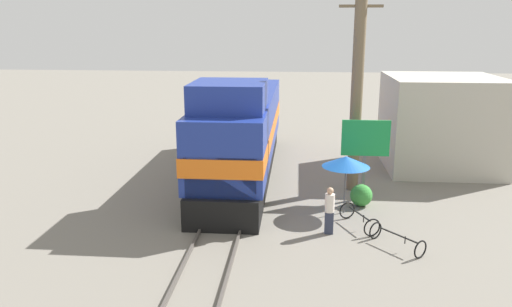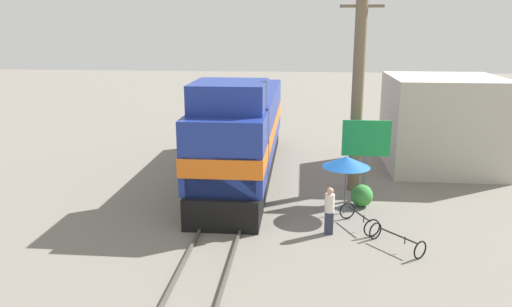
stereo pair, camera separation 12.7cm
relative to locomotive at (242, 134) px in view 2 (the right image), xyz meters
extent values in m
plane|color=slate|center=(0.00, -4.91, -2.15)|extent=(120.00, 120.00, 0.00)
cube|color=#4C4742|center=(-0.72, -4.91, -2.07)|extent=(0.08, 33.83, 0.15)
cube|color=#4C4742|center=(0.72, -4.91, -2.07)|extent=(0.08, 33.83, 0.15)
cube|color=black|center=(0.00, 0.42, -1.55)|extent=(2.76, 14.26, 1.19)
cube|color=navy|center=(0.00, 0.42, 0.42)|extent=(3.00, 13.69, 2.75)
cube|color=orange|center=(0.00, 0.42, 0.14)|extent=(3.04, 13.83, 0.70)
cube|color=orange|center=(0.00, -5.43, -0.20)|extent=(2.55, 2.00, 1.51)
cube|color=navy|center=(0.00, -3.86, 2.34)|extent=(2.82, 3.14, 1.10)
cylinder|color=#726047|center=(5.15, -1.31, 2.34)|extent=(0.51, 0.51, 8.97)
cube|color=#726047|center=(5.15, -1.31, 5.75)|extent=(1.80, 0.12, 0.12)
cylinder|color=#4C4C4C|center=(4.54, -4.29, -1.05)|extent=(0.05, 0.05, 2.19)
cone|color=#1959B2|center=(4.54, -4.29, -0.06)|extent=(1.83, 1.83, 0.41)
cube|color=#595959|center=(5.47, -2.54, -1.21)|extent=(0.12, 0.12, 1.88)
cube|color=#198C3F|center=(5.47, -2.54, 0.48)|extent=(1.97, 0.08, 1.50)
sphere|color=#388C38|center=(5.30, -3.43, -1.70)|extent=(0.90, 0.90, 0.90)
cube|color=#2D3347|center=(3.83, -6.35, -1.74)|extent=(0.30, 0.20, 0.82)
cylinder|color=silver|center=(3.83, -6.35, -1.00)|extent=(0.34, 0.34, 0.65)
sphere|color=tan|center=(3.83, -6.35, -0.56)|extent=(0.24, 0.24, 0.24)
torus|color=black|center=(5.31, -6.47, -1.82)|extent=(0.62, 0.31, 0.65)
torus|color=black|center=(4.60, -4.88, -1.82)|extent=(0.62, 0.31, 0.65)
cube|color=black|center=(4.96, -5.68, -1.63)|extent=(0.64, 1.37, 0.04)
cylinder|color=black|center=(5.08, -5.96, -1.71)|extent=(0.04, 0.04, 0.27)
torus|color=black|center=(6.60, -8.06, -1.84)|extent=(0.50, 0.43, 0.61)
torus|color=black|center=(5.41, -6.67, -1.84)|extent=(0.50, 0.43, 0.61)
cube|color=black|center=(6.00, -7.36, -1.67)|extent=(1.04, 1.21, 0.04)
cylinder|color=black|center=(6.21, -7.61, -1.74)|extent=(0.04, 0.04, 0.25)
cube|color=#B7B2A3|center=(9.90, 2.73, 0.18)|extent=(5.42, 5.47, 4.65)
camera|label=1|loc=(2.66, -22.87, 5.04)|focal=35.00mm
camera|label=2|loc=(2.79, -22.86, 5.04)|focal=35.00mm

